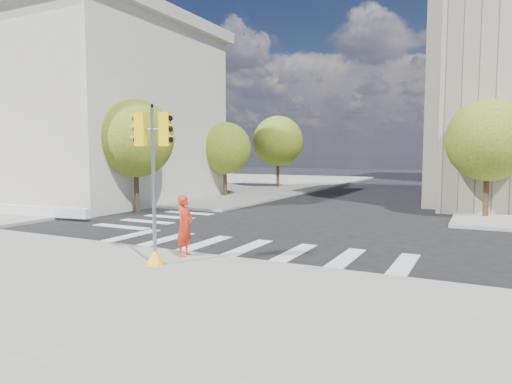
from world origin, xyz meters
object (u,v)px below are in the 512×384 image
Objects in this scene: planter_wall at (42,211)px; lamp_near at (498,133)px; traffic_signal at (154,198)px; lamp_far at (494,139)px; photographer at (185,226)px.

lamp_near is at bearing 28.33° from planter_wall.
lamp_near is at bearing 53.02° from traffic_signal.
planter_wall is (-21.04, -28.36, -4.18)m from lamp_far.
traffic_signal is (-9.07, -19.95, -2.47)m from lamp_near.
lamp_near reaches higher than planter_wall.
lamp_far is at bearing 62.51° from traffic_signal.
lamp_near is 22.06m from traffic_signal.
photographer is at bearing -105.39° from lamp_far.
lamp_far is 33.99m from photographer.
traffic_signal is at bearing -31.03° from planter_wall.
photographer is 0.32× the size of planter_wall.
lamp_near reaches higher than traffic_signal.
traffic_signal is 2.40× the size of photographer.
lamp_far is (0.00, 14.00, 0.00)m from lamp_near.
photographer reaches higher than planter_wall.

